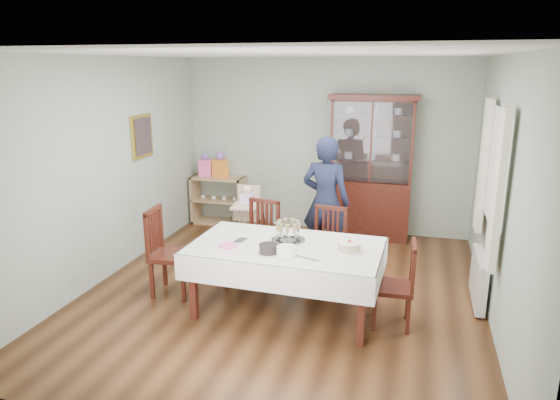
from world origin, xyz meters
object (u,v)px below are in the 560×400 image
at_px(chair_end_left, 172,268).
at_px(gift_bag_pink, 205,166).
at_px(champagne_tray, 288,235).
at_px(birthday_cake, 349,247).
at_px(sideboard, 219,200).
at_px(dining_table, 286,278).
at_px(chair_far_left, 259,255).
at_px(chair_far_right, 326,262).
at_px(woman, 326,202).
at_px(gift_bag_orange, 220,166).
at_px(chair_end_right, 393,301).
at_px(china_cabinet, 371,166).
at_px(high_chair, 248,227).

distance_m(chair_end_left, gift_bag_pink, 2.80).
relative_size(chair_end_left, champagne_tray, 2.78).
distance_m(chair_end_left, birthday_cake, 2.12).
bearing_deg(sideboard, chair_end_left, -79.29).
distance_m(dining_table, chair_far_left, 0.98).
distance_m(chair_far_right, woman, 0.86).
distance_m(sideboard, birthday_cake, 3.77).
distance_m(chair_far_right, gift_bag_orange, 2.93).
bearing_deg(dining_table, chair_end_left, 176.48).
relative_size(sideboard, chair_end_right, 1.00).
relative_size(chair_far_left, gift_bag_pink, 2.51).
relative_size(china_cabinet, chair_end_left, 2.14).
distance_m(dining_table, high_chair, 1.83).
distance_m(woman, birthday_cake, 1.53).
height_order(dining_table, gift_bag_pink, gift_bag_pink).
bearing_deg(chair_far_right, woman, 107.81).
distance_m(china_cabinet, chair_end_left, 3.40).
height_order(woman, champagne_tray, woman).
xyz_separation_m(chair_far_right, chair_end_left, (-1.68, -0.74, 0.03)).
bearing_deg(high_chair, dining_table, -61.29).
height_order(chair_end_left, chair_end_right, chair_end_left).
relative_size(chair_end_right, high_chair, 0.91).
relative_size(chair_far_right, chair_end_right, 1.04).
bearing_deg(birthday_cake, high_chair, 136.39).
relative_size(chair_end_left, high_chair, 1.03).
relative_size(birthday_cake, gift_bag_orange, 0.64).
relative_size(dining_table, high_chair, 2.05).
height_order(chair_far_left, high_chair, high_chair).
relative_size(dining_table, china_cabinet, 0.93).
xyz_separation_m(dining_table, chair_end_left, (-1.40, 0.09, -0.08)).
height_order(chair_far_right, champagne_tray, champagne_tray).
bearing_deg(high_chair, chair_far_left, -65.24).
xyz_separation_m(woman, gift_bag_orange, (-1.99, 1.27, 0.12)).
relative_size(chair_end_right, woman, 0.52).
distance_m(sideboard, champagne_tray, 3.25).
bearing_deg(sideboard, high_chair, -51.95).
bearing_deg(dining_table, gift_bag_pink, 127.90).
bearing_deg(gift_bag_orange, china_cabinet, -0.04).
relative_size(china_cabinet, sideboard, 2.42).
distance_m(chair_end_right, woman, 1.83).
bearing_deg(champagne_tray, birthday_cake, -11.27).
distance_m(woman, gift_bag_orange, 2.37).
bearing_deg(chair_end_right, woman, -148.56).
distance_m(chair_far_left, gift_bag_orange, 2.41).
xyz_separation_m(sideboard, high_chair, (0.92, -1.18, -0.01)).
xyz_separation_m(birthday_cake, gift_bag_orange, (-2.51, 2.72, 0.18)).
relative_size(sideboard, champagne_tray, 2.46).
bearing_deg(chair_far_left, birthday_cake, -24.05).
bearing_deg(woman, gift_bag_orange, -25.58).
bearing_deg(birthday_cake, champagne_tray, 168.73).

